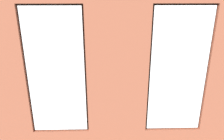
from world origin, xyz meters
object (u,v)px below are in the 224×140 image
(coffee_table, at_px, (109,88))
(remote_silver, at_px, (112,88))
(candle_jar, at_px, (102,84))
(potted_plant_near_tv, at_px, (27,90))
(remote_black, at_px, (122,84))
(media_console, at_px, (21,85))
(papasan_chair, at_px, (115,64))
(potted_plant_corner_near_left, at_px, (182,59))
(couch_by_window, at_px, (87,123))
(potted_plant_foreground_right, at_px, (41,55))
(couch_left, at_px, (207,98))
(potted_plant_between_couches, at_px, (153,117))
(cup_ceramic, at_px, (94,87))
(potted_plant_mid_room_small, at_px, (145,72))
(table_plant_small, at_px, (109,83))
(tv_flatscreen, at_px, (18,66))

(coffee_table, bearing_deg, remote_silver, 131.44)
(candle_jar, height_order, potted_plant_near_tv, potted_plant_near_tv)
(remote_black, xyz_separation_m, media_console, (3.17, -0.45, -0.19))
(papasan_chair, distance_m, potted_plant_corner_near_left, 2.58)
(couch_by_window, bearing_deg, remote_black, -116.20)
(remote_black, bearing_deg, potted_plant_foreground_right, 41.03)
(remote_silver, distance_m, remote_black, 0.39)
(remote_silver, bearing_deg, couch_left, -167.13)
(potted_plant_between_couches, bearing_deg, coffee_table, -58.66)
(potted_plant_between_couches, bearing_deg, cup_ceramic, -46.43)
(candle_jar, bearing_deg, coffee_table, 150.48)
(couch_left, xyz_separation_m, coffee_table, (2.69, -0.52, 0.06))
(candle_jar, distance_m, potted_plant_mid_room_small, 1.92)
(papasan_chair, relative_size, potted_plant_mid_room_small, 1.67)
(remote_black, relative_size, potted_plant_corner_near_left, 0.15)
(potted_plant_corner_near_left, distance_m, potted_plant_mid_room_small, 1.75)
(potted_plant_corner_near_left, bearing_deg, potted_plant_mid_room_small, 27.67)
(remote_black, relative_size, potted_plant_mid_room_small, 0.28)
(couch_left, xyz_separation_m, candle_jar, (2.87, -0.62, 0.17))
(cup_ceramic, distance_m, potted_plant_between_couches, 2.04)
(potted_plant_corner_near_left, bearing_deg, coffee_table, 36.82)
(media_console, xyz_separation_m, potted_plant_foreground_right, (-0.29, -1.49, 0.53))
(coffee_table, relative_size, potted_plant_foreground_right, 1.01)
(potted_plant_foreground_right, relative_size, potted_plant_mid_room_small, 2.34)
(potted_plant_mid_room_small, bearing_deg, remote_black, 52.47)
(potted_plant_foreground_right, bearing_deg, couch_left, 153.22)
(remote_silver, xyz_separation_m, potted_plant_foreground_right, (2.59, -2.21, 0.35))
(media_console, bearing_deg, candle_jar, 169.18)
(media_console, bearing_deg, table_plant_small, 167.84)
(media_console, bearing_deg, couch_by_window, 135.50)
(table_plant_small, height_order, tv_flatscreen, tv_flatscreen)
(potted_plant_near_tv, bearing_deg, potted_plant_mid_room_small, -154.32)
(table_plant_small, relative_size, remote_black, 1.35)
(tv_flatscreen, relative_size, potted_plant_mid_room_small, 1.77)
(remote_silver, xyz_separation_m, media_console, (2.88, -0.72, -0.19))
(potted_plant_foreground_right, height_order, potted_plant_near_tv, potted_plant_foreground_right)
(candle_jar, distance_m, potted_plant_foreground_right, 3.06)
(coffee_table, height_order, remote_black, remote_black)
(papasan_chair, height_order, potted_plant_near_tv, potted_plant_near_tv)
(potted_plant_corner_near_left, height_order, potted_plant_near_tv, potted_plant_corner_near_left)
(couch_by_window, relative_size, tv_flatscreen, 1.87)
(candle_jar, distance_m, tv_flatscreen, 2.67)
(coffee_table, bearing_deg, potted_plant_between_couches, 121.34)
(papasan_chair, bearing_deg, potted_plant_foreground_right, 0.57)
(table_plant_small, height_order, potted_plant_between_couches, potted_plant_between_couches)
(candle_jar, xyz_separation_m, table_plant_small, (-0.18, 0.10, 0.07))
(papasan_chair, bearing_deg, coffee_table, 82.90)
(potted_plant_near_tv, bearing_deg, remote_silver, -173.82)
(coffee_table, xyz_separation_m, potted_plant_mid_room_small, (-1.30, -1.32, 0.01))
(potted_plant_mid_room_small, bearing_deg, potted_plant_foreground_right, -11.49)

